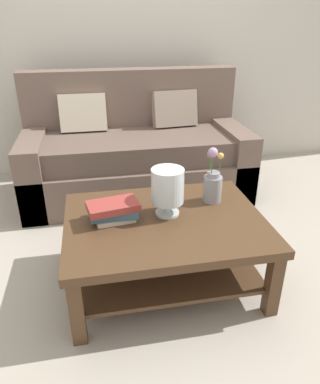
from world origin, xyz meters
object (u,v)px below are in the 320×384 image
object	(u,v)px
glass_hurricane_vase	(167,187)
flower_pitcher	(213,183)
book_stack_main	(114,210)
coffee_table	(164,237)
couch	(136,153)

from	to	relation	value
glass_hurricane_vase	flower_pitcher	size ratio (longest dim) A/B	0.78
book_stack_main	flower_pitcher	bearing A→B (deg)	10.57
coffee_table	couch	bearing A→B (deg)	89.83
coffee_table	book_stack_main	world-z (taller)	book_stack_main
couch	flower_pitcher	bearing A→B (deg)	-73.96
book_stack_main	flower_pitcher	distance (m)	0.63
coffee_table	book_stack_main	bearing A→B (deg)	169.71
glass_hurricane_vase	flower_pitcher	xyz separation A→B (m)	(0.31, 0.11, -0.05)
couch	coffee_table	distance (m)	1.32
coffee_table	glass_hurricane_vase	world-z (taller)	glass_hurricane_vase
couch	flower_pitcher	size ratio (longest dim) A/B	5.39
coffee_table	book_stack_main	distance (m)	0.34
book_stack_main	flower_pitcher	size ratio (longest dim) A/B	0.85
book_stack_main	glass_hurricane_vase	xyz separation A→B (m)	(0.31, 0.01, 0.11)
couch	book_stack_main	distance (m)	1.31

